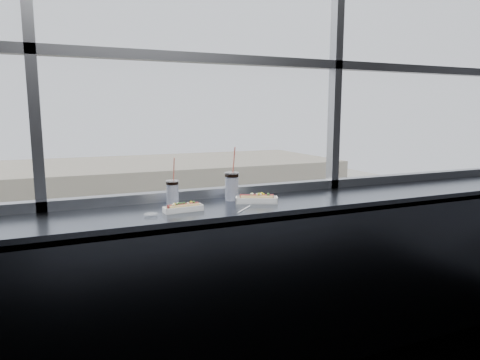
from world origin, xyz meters
name	(u,v)px	position (x,y,z in m)	size (l,w,h in m)	color
wall_back_lower	(208,276)	(0.00, 1.50, 0.55)	(6.00, 6.00, 0.00)	black
window_glass	(203,9)	(0.00, 1.52, 2.30)	(6.00, 6.00, 0.00)	silver
window_mullions	(204,9)	(0.00, 1.50, 2.30)	(6.00, 0.08, 2.40)	gray
counter	(222,210)	(0.00, 1.23, 1.07)	(6.00, 0.55, 0.06)	slate
counter_fascia	(238,308)	(0.00, 0.97, 0.55)	(6.00, 0.04, 1.04)	slate
hotdog_tray_left	(183,208)	(-0.26, 1.16, 1.12)	(0.23, 0.09, 0.06)	white
hotdog_tray_right	(257,199)	(0.23, 1.21, 1.13)	(0.27, 0.18, 0.06)	white
soda_cup_left	(172,191)	(-0.27, 1.35, 1.19)	(0.08, 0.08, 0.29)	white
soda_cup_right	(232,185)	(0.12, 1.35, 1.20)	(0.09, 0.09, 0.35)	white
loose_straw	(244,209)	(0.08, 1.07, 1.10)	(0.01, 0.01, 0.19)	white
wrapper	(151,214)	(-0.45, 1.13, 1.11)	(0.09, 0.06, 0.02)	silver
plaza_ground	(72,236)	(0.00, 45.00, -11.00)	(120.00, 120.00, 0.00)	#A8A494
street_asphalt	(88,351)	(0.00, 21.50, -10.97)	(80.00, 10.00, 0.06)	black
far_sidewalk	(80,294)	(0.00, 29.50, -10.98)	(80.00, 6.00, 0.04)	#A8A494
far_building	(71,209)	(0.00, 39.50, -7.00)	(50.00, 14.00, 8.00)	gray
car_far_c	(237,275)	(10.35, 25.50, -9.78)	(6.94, 2.89, 2.31)	white
car_near_d	(217,345)	(5.87, 17.50, -9.87)	(6.45, 2.69, 2.15)	#F8F7CC
car_near_e	(369,310)	(15.39, 17.50, -9.81)	(6.77, 2.82, 2.26)	#381F9E
car_far_b	(106,297)	(1.38, 25.50, -9.83)	(6.65, 2.77, 2.22)	#BA5C34
pedestrian_b	(39,289)	(-2.53, 28.71, -9.93)	(0.92, 0.69, 2.06)	#66605B
pedestrian_c	(162,268)	(5.89, 29.63, -10.04)	(0.82, 0.61, 1.84)	#66605B
pedestrian_d	(227,261)	(10.78, 28.46, -9.81)	(1.03, 0.77, 2.31)	#66605B
tree_center	(81,248)	(0.26, 29.50, -7.69)	(3.12, 3.12, 4.88)	#47382B
tree_right	(215,230)	(10.14, 29.50, -7.45)	(3.35, 3.35, 5.23)	#47382B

